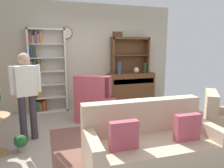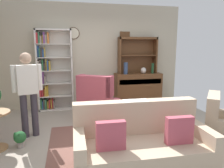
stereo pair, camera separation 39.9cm
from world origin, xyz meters
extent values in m
cube|color=#9E9384|center=(0.00, 0.00, -0.01)|extent=(5.40, 4.60, 0.02)
cube|color=#BCB299|center=(0.00, 2.13, 1.40)|extent=(5.00, 0.06, 2.80)
cylinder|color=beige|center=(-0.53, 2.08, 2.01)|extent=(0.28, 0.03, 0.28)
torus|color=#382314|center=(-0.53, 2.08, 2.01)|extent=(0.31, 0.02, 0.31)
cube|color=brown|center=(0.89, 2.08, 1.89)|extent=(0.28, 0.03, 0.36)
cube|color=brown|center=(0.20, -0.30, 0.00)|extent=(2.59, 1.82, 0.01)
cube|color=silver|center=(-1.47, 1.93, 1.05)|extent=(0.04, 0.30, 2.10)
cube|color=silver|center=(-0.61, 1.93, 1.05)|extent=(0.04, 0.30, 2.10)
cube|color=silver|center=(-1.04, 1.93, 2.08)|extent=(0.90, 0.30, 0.04)
cube|color=silver|center=(-1.04, 1.93, 0.02)|extent=(0.90, 0.30, 0.04)
cube|color=silver|center=(-1.04, 2.07, 1.05)|extent=(0.90, 0.01, 2.10)
cube|color=silver|center=(-1.04, 1.93, 0.38)|extent=(0.86, 0.30, 0.02)
cube|color=#337247|center=(-1.42, 1.91, 0.18)|extent=(0.04, 0.15, 0.26)
cube|color=#284C8C|center=(-1.38, 1.91, 0.15)|extent=(0.02, 0.22, 0.21)
cube|color=#3F3833|center=(-1.35, 1.91, 0.18)|extent=(0.04, 0.20, 0.25)
cube|color=#337247|center=(-1.30, 1.91, 0.17)|extent=(0.04, 0.24, 0.25)
cube|color=gold|center=(-1.26, 1.91, 0.15)|extent=(0.04, 0.12, 0.20)
cube|color=#B22D33|center=(-1.21, 1.91, 0.17)|extent=(0.03, 0.21, 0.25)
cube|color=gold|center=(-1.17, 1.91, 0.17)|extent=(0.03, 0.16, 0.24)
cube|color=#B22D33|center=(-1.14, 1.91, 0.19)|extent=(0.03, 0.14, 0.28)
cube|color=gray|center=(-1.10, 1.91, 0.15)|extent=(0.03, 0.24, 0.20)
cube|color=silver|center=(-1.04, 1.93, 0.71)|extent=(0.86, 0.30, 0.02)
cube|color=#B22D33|center=(-1.42, 1.91, 0.53)|extent=(0.04, 0.22, 0.28)
cube|color=#B22D33|center=(-1.37, 1.91, 0.48)|extent=(0.04, 0.18, 0.19)
cube|color=#CC7233|center=(-1.33, 1.91, 0.48)|extent=(0.03, 0.12, 0.20)
cube|color=gold|center=(-1.29, 1.91, 0.52)|extent=(0.04, 0.20, 0.26)
cube|color=gold|center=(-1.25, 1.91, 0.52)|extent=(0.03, 0.11, 0.28)
cube|color=silver|center=(-1.04, 1.93, 1.05)|extent=(0.86, 0.30, 0.02)
cube|color=#337247|center=(-1.43, 1.91, 0.87)|extent=(0.03, 0.20, 0.29)
cube|color=#284C8C|center=(-1.39, 1.91, 0.87)|extent=(0.04, 0.21, 0.30)
cube|color=#723F7F|center=(-1.34, 1.91, 0.87)|extent=(0.04, 0.17, 0.29)
cube|color=gray|center=(-1.30, 1.91, 0.82)|extent=(0.02, 0.23, 0.19)
cube|color=silver|center=(-1.04, 1.93, 1.39)|extent=(0.86, 0.30, 0.02)
cube|color=gray|center=(-1.43, 1.91, 1.18)|extent=(0.04, 0.15, 0.25)
cube|color=#3F3833|center=(-1.38, 1.91, 1.19)|extent=(0.04, 0.14, 0.26)
cube|color=#337247|center=(-1.33, 1.91, 1.20)|extent=(0.04, 0.11, 0.28)
cube|color=#3F3833|center=(-1.29, 1.91, 1.16)|extent=(0.04, 0.13, 0.20)
cube|color=gold|center=(-1.25, 1.91, 1.20)|extent=(0.04, 0.11, 0.29)
cube|color=#284C8C|center=(-1.21, 1.91, 1.18)|extent=(0.03, 0.21, 0.25)
cube|color=gold|center=(-1.16, 1.91, 1.18)|extent=(0.04, 0.14, 0.24)
cube|color=silver|center=(-1.04, 1.93, 1.72)|extent=(0.86, 0.30, 0.02)
cube|color=#284C8C|center=(-1.42, 1.91, 1.54)|extent=(0.04, 0.10, 0.28)
cube|color=#337247|center=(-1.38, 1.91, 1.50)|extent=(0.02, 0.23, 0.22)
cube|color=#3F3833|center=(-1.34, 1.91, 1.50)|extent=(0.04, 0.22, 0.21)
cube|color=#284C8C|center=(-1.30, 1.91, 1.50)|extent=(0.04, 0.16, 0.20)
cube|color=gold|center=(-1.27, 1.91, 1.52)|extent=(0.02, 0.10, 0.24)
cube|color=#B22D33|center=(-1.42, 1.91, 1.86)|extent=(0.04, 0.23, 0.26)
cube|color=#337247|center=(-1.38, 1.91, 1.87)|extent=(0.04, 0.18, 0.27)
cube|color=gray|center=(-1.34, 1.91, 1.83)|extent=(0.04, 0.16, 0.19)
cube|color=gold|center=(-1.30, 1.91, 1.84)|extent=(0.02, 0.11, 0.21)
cube|color=#723F7F|center=(-1.26, 1.91, 1.87)|extent=(0.04, 0.16, 0.28)
cube|color=gray|center=(-1.21, 1.91, 1.84)|extent=(0.04, 0.18, 0.22)
cube|color=#CC7233|center=(-1.16, 1.91, 1.87)|extent=(0.04, 0.22, 0.27)
cube|color=brown|center=(1.22, 1.86, 0.51)|extent=(1.30, 0.45, 0.82)
cube|color=brown|center=(0.62, 1.69, 0.05)|extent=(0.06, 0.06, 0.10)
cube|color=brown|center=(1.82, 1.69, 0.05)|extent=(0.06, 0.06, 0.10)
cube|color=brown|center=(0.62, 2.04, 0.05)|extent=(0.06, 0.06, 0.10)
cube|color=brown|center=(1.82, 2.04, 0.05)|extent=(0.06, 0.06, 0.10)
cube|color=#492C18|center=(1.22, 1.64, 0.71)|extent=(1.20, 0.01, 0.14)
cube|color=brown|center=(0.69, 1.94, 1.42)|extent=(0.04, 0.26, 1.00)
cube|color=brown|center=(1.75, 1.94, 1.42)|extent=(0.04, 0.26, 1.00)
cube|color=brown|center=(1.22, 1.94, 1.89)|extent=(1.10, 0.26, 0.06)
cube|color=brown|center=(1.22, 1.94, 1.42)|extent=(1.06, 0.26, 0.02)
cube|color=brown|center=(1.22, 2.06, 1.42)|extent=(1.10, 0.01, 1.00)
cylinder|color=#33476B|center=(0.83, 1.78, 1.08)|extent=(0.11, 0.11, 0.32)
ellipsoid|color=beige|center=(1.35, 1.79, 1.01)|extent=(0.15, 0.15, 0.17)
cylinder|color=#194223|center=(1.61, 1.77, 1.06)|extent=(0.07, 0.07, 0.29)
cube|color=#C6AD8E|center=(0.19, -1.24, 0.21)|extent=(1.83, 0.91, 0.42)
cube|color=#C6AD8E|center=(0.21, -0.92, 0.66)|extent=(1.81, 0.26, 0.48)
cube|color=#C6AD8E|center=(-0.63, -1.21, 0.30)|extent=(0.17, 0.85, 0.60)
cube|color=#C6AD8E|center=(1.02, -1.27, 0.30)|extent=(0.17, 0.85, 0.60)
cube|color=#B74C5B|center=(-0.26, -1.35, 0.60)|extent=(0.36, 0.11, 0.36)
cube|color=#B74C5B|center=(0.64, -1.37, 0.60)|extent=(0.36, 0.11, 0.36)
cube|color=white|center=(0.21, -0.92, 0.90)|extent=(0.37, 0.19, 0.00)
cube|color=#C6AD8E|center=(1.63, -0.74, 0.64)|extent=(0.62, 0.69, 0.48)
cube|color=#B74C5B|center=(-0.02, 0.98, 0.21)|extent=(1.08, 1.09, 0.42)
cube|color=#B74C5B|center=(-0.17, 0.72, 0.74)|extent=(0.77, 0.57, 0.63)
cube|color=#B74C5B|center=(0.14, 0.58, 0.83)|extent=(0.23, 0.29, 0.44)
cube|color=#B74C5B|center=(-0.45, 0.93, 0.83)|extent=(0.23, 0.29, 0.44)
cylinder|color=gray|center=(-1.55, -0.15, 0.05)|extent=(0.12, 0.12, 0.09)
sphere|color=#235B2D|center=(-1.55, -0.15, 0.18)|extent=(0.20, 0.20, 0.20)
ellipsoid|color=#235B2D|center=(-1.62, -0.15, 0.20)|extent=(0.06, 0.04, 0.14)
ellipsoid|color=#235B2D|center=(-1.54, -0.22, 0.20)|extent=(0.06, 0.04, 0.14)
ellipsoid|color=#235B2D|center=(-1.62, -0.17, 0.20)|extent=(0.06, 0.04, 0.14)
cylinder|color=#38333D|center=(-1.54, 0.25, 0.41)|extent=(0.15, 0.15, 0.82)
cylinder|color=#38333D|center=(-1.36, 0.30, 0.41)|extent=(0.15, 0.15, 0.82)
cube|color=silver|center=(-1.45, 0.28, 1.08)|extent=(0.38, 0.28, 0.52)
sphere|color=tan|center=(-1.45, 0.28, 1.46)|extent=(0.25, 0.25, 0.20)
cylinder|color=silver|center=(-1.66, 0.22, 1.11)|extent=(0.10, 0.10, 0.48)
cylinder|color=silver|center=(-1.24, 0.34, 1.11)|extent=(0.10, 0.10, 0.48)
cube|color=brown|center=(0.31, -0.26, 0.40)|extent=(0.80, 0.50, 0.03)
cube|color=brown|center=(-0.06, -0.48, 0.20)|extent=(0.05, 0.05, 0.39)
cube|color=brown|center=(0.68, -0.48, 0.20)|extent=(0.05, 0.05, 0.39)
cube|color=brown|center=(-0.06, -0.04, 0.20)|extent=(0.05, 0.05, 0.39)
cube|color=brown|center=(0.68, -0.04, 0.20)|extent=(0.05, 0.05, 0.39)
cube|color=#B22D33|center=(0.32, -0.27, 0.43)|extent=(0.17, 0.14, 0.02)
cube|color=gold|center=(0.33, -0.27, 0.45)|extent=(0.14, 0.13, 0.02)
cube|color=#3F3833|center=(0.33, -0.27, 0.48)|extent=(0.21, 0.15, 0.03)
cube|color=#B22D33|center=(0.33, -0.27, 0.50)|extent=(0.14, 0.12, 0.02)
camera|label=1|loc=(-1.15, -3.56, 1.67)|focal=33.46mm
camera|label=2|loc=(-0.76, -3.67, 1.67)|focal=33.46mm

